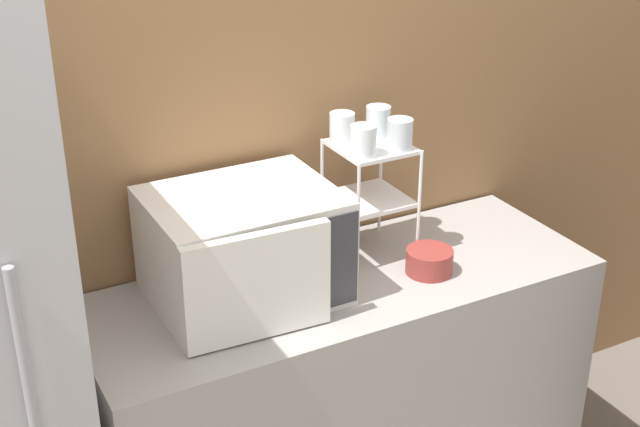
{
  "coord_description": "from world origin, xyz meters",
  "views": [
    {
      "loc": [
        -1.13,
        -1.69,
        2.19
      ],
      "look_at": [
        -0.06,
        0.31,
        1.11
      ],
      "focal_mm": 50.0,
      "sensor_mm": 36.0,
      "label": 1
    }
  ],
  "objects_px": {
    "microwave": "(244,248)",
    "glass_back_right": "(378,121)",
    "dish_rack": "(370,176)",
    "glass_front_left": "(363,141)",
    "bowl": "(429,261)",
    "glass_back_left": "(342,128)",
    "glass_front_right": "(400,134)"
  },
  "relations": [
    {
      "from": "microwave",
      "to": "glass_front_left",
      "type": "height_order",
      "value": "glass_front_left"
    },
    {
      "from": "microwave",
      "to": "glass_front_left",
      "type": "relative_size",
      "value": 5.63
    },
    {
      "from": "glass_back_left",
      "to": "glass_back_right",
      "type": "bearing_deg",
      "value": 0.43
    },
    {
      "from": "glass_front_left",
      "to": "glass_back_right",
      "type": "relative_size",
      "value": 1.0
    },
    {
      "from": "glass_front_right",
      "to": "microwave",
      "type": "bearing_deg",
      "value": -177.94
    },
    {
      "from": "microwave",
      "to": "bowl",
      "type": "distance_m",
      "value": 0.57
    },
    {
      "from": "glass_front_left",
      "to": "bowl",
      "type": "bearing_deg",
      "value": -43.85
    },
    {
      "from": "dish_rack",
      "to": "glass_back_left",
      "type": "xyz_separation_m",
      "value": [
        -0.07,
        0.06,
        0.15
      ]
    },
    {
      "from": "glass_back_right",
      "to": "bowl",
      "type": "bearing_deg",
      "value": -84.79
    },
    {
      "from": "microwave",
      "to": "dish_rack",
      "type": "distance_m",
      "value": 0.47
    },
    {
      "from": "bowl",
      "to": "glass_front_left",
      "type": "bearing_deg",
      "value": 136.15
    },
    {
      "from": "dish_rack",
      "to": "glass_back_left",
      "type": "bearing_deg",
      "value": 137.27
    },
    {
      "from": "glass_back_right",
      "to": "glass_front_right",
      "type": "bearing_deg",
      "value": -91.68
    },
    {
      "from": "microwave",
      "to": "glass_back_right",
      "type": "bearing_deg",
      "value": 15.72
    },
    {
      "from": "glass_back_right",
      "to": "glass_back_left",
      "type": "bearing_deg",
      "value": -179.57
    },
    {
      "from": "glass_back_right",
      "to": "glass_front_right",
      "type": "xyz_separation_m",
      "value": [
        -0.0,
        -0.13,
        0.0
      ]
    },
    {
      "from": "glass_back_right",
      "to": "glass_front_right",
      "type": "relative_size",
      "value": 1.0
    },
    {
      "from": "glass_back_right",
      "to": "glass_front_right",
      "type": "height_order",
      "value": "same"
    },
    {
      "from": "dish_rack",
      "to": "glass_front_left",
      "type": "relative_size",
      "value": 3.86
    },
    {
      "from": "glass_front_left",
      "to": "glass_back_left",
      "type": "height_order",
      "value": "same"
    },
    {
      "from": "glass_back_right",
      "to": "bowl",
      "type": "relative_size",
      "value": 0.65
    },
    {
      "from": "microwave",
      "to": "glass_back_right",
      "type": "height_order",
      "value": "glass_back_right"
    },
    {
      "from": "glass_front_left",
      "to": "glass_back_left",
      "type": "bearing_deg",
      "value": 90.04
    },
    {
      "from": "glass_front_left",
      "to": "glass_back_right",
      "type": "distance_m",
      "value": 0.18
    },
    {
      "from": "glass_front_right",
      "to": "glass_back_right",
      "type": "bearing_deg",
      "value": 88.32
    },
    {
      "from": "glass_front_left",
      "to": "glass_back_right",
      "type": "xyz_separation_m",
      "value": [
        0.13,
        0.12,
        0.0
      ]
    },
    {
      "from": "glass_back_right",
      "to": "bowl",
      "type": "xyz_separation_m",
      "value": [
        0.02,
        -0.27,
        -0.36
      ]
    },
    {
      "from": "microwave",
      "to": "bowl",
      "type": "relative_size",
      "value": 3.64
    },
    {
      "from": "dish_rack",
      "to": "glass_front_right",
      "type": "distance_m",
      "value": 0.17
    },
    {
      "from": "microwave",
      "to": "glass_back_left",
      "type": "relative_size",
      "value": 5.63
    },
    {
      "from": "microwave",
      "to": "glass_back_left",
      "type": "bearing_deg",
      "value": 20.32
    },
    {
      "from": "glass_front_left",
      "to": "glass_back_left",
      "type": "xyz_separation_m",
      "value": [
        -0.0,
        0.12,
        0.0
      ]
    }
  ]
}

